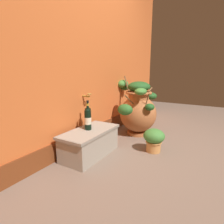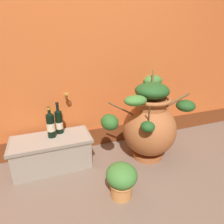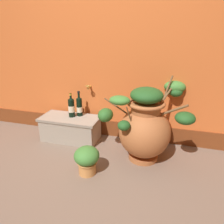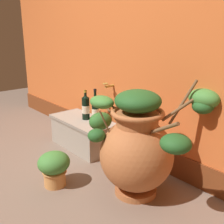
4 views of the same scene
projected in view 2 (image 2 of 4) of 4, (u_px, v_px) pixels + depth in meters
name	position (u px, v px, depth m)	size (l,w,h in m)	color
back_wall	(79.00, 28.00, 1.85)	(4.40, 0.33, 2.60)	#D6662D
terracotta_urn	(149.00, 122.00, 1.90)	(0.99, 0.78, 0.86)	#B26638
stone_ledge	(52.00, 151.00, 1.81)	(0.74, 0.36, 0.30)	#9E9384
wine_bottle_left	(59.00, 121.00, 1.83)	(0.07, 0.07, 0.32)	black
wine_bottle_middle	(51.00, 124.00, 1.75)	(0.08, 0.08, 0.30)	black
potted_shrub	(121.00, 179.00, 1.44)	(0.24, 0.25, 0.28)	#D68E4C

